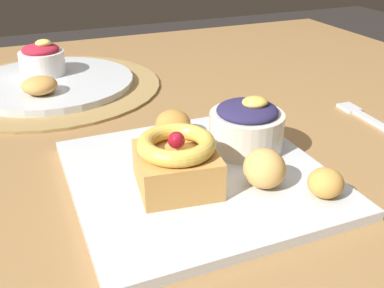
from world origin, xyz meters
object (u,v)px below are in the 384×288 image
(back_plate, at_px, (52,83))
(back_ramekin, at_px, (42,59))
(front_plate, at_px, (198,177))
(cake_slice, at_px, (177,162))
(fritter_back, at_px, (264,168))
(fritter_front, at_px, (326,183))
(fritter_middle, at_px, (173,124))
(back_pastry, at_px, (40,85))
(fork, at_px, (363,116))
(berry_ramekin, at_px, (247,126))

(back_plate, bearing_deg, back_ramekin, 101.89)
(front_plate, bearing_deg, back_ramekin, 106.30)
(cake_slice, xyz_separation_m, fritter_back, (0.09, -0.04, -0.01))
(fritter_front, xyz_separation_m, fritter_middle, (-0.10, 0.20, 0.00))
(back_plate, xyz_separation_m, back_ramekin, (-0.01, 0.04, 0.03))
(cake_slice, height_order, back_pastry, cake_slice)
(fritter_front, bearing_deg, fritter_back, 139.53)
(cake_slice, relative_size, back_pastry, 1.66)
(front_plate, distance_m, fritter_middle, 0.10)
(back_pastry, bearing_deg, fork, -29.10)
(cake_slice, xyz_separation_m, fritter_front, (0.14, -0.08, -0.01))
(front_plate, distance_m, fritter_back, 0.08)
(berry_ramekin, distance_m, fork, 0.24)
(cake_slice, relative_size, fritter_back, 1.99)
(fritter_front, height_order, fritter_middle, fritter_middle)
(fritter_front, distance_m, back_ramekin, 0.58)
(fork, bearing_deg, fritter_middle, 88.65)
(front_plate, bearing_deg, cake_slice, -151.37)
(back_plate, relative_size, fork, 2.34)
(back_plate, distance_m, back_ramekin, 0.05)
(fritter_front, relative_size, fritter_middle, 0.80)
(fritter_back, bearing_deg, fork, 26.60)
(fritter_back, bearing_deg, cake_slice, 157.98)
(back_plate, relative_size, back_pastry, 5.05)
(fritter_middle, bearing_deg, fritter_front, -62.90)
(berry_ramekin, height_order, fork, berry_ramekin)
(front_plate, height_order, fritter_back, fritter_back)
(back_plate, height_order, back_ramekin, back_ramekin)
(fritter_front, height_order, back_plate, fritter_front)
(back_plate, xyz_separation_m, back_pastry, (-0.03, -0.07, 0.02))
(cake_slice, height_order, back_plate, cake_slice)
(fritter_front, bearing_deg, cake_slice, 150.49)
(fritter_back, bearing_deg, fritter_middle, 108.11)
(front_plate, xyz_separation_m, back_ramekin, (-0.13, 0.44, 0.04))
(cake_slice, bearing_deg, fork, 15.04)
(fritter_middle, relative_size, fritter_back, 1.00)
(berry_ramekin, distance_m, fritter_back, 0.09)
(front_plate, height_order, back_ramekin, back_ramekin)
(fritter_front, distance_m, back_plate, 0.55)
(back_plate, bearing_deg, cake_slice, -78.39)
(berry_ramekin, relative_size, back_plate, 0.32)
(back_pastry, bearing_deg, front_plate, -66.30)
(back_ramekin, height_order, back_pastry, back_ramekin)
(fork, bearing_deg, berry_ramekin, 102.91)
(fritter_front, distance_m, fritter_middle, 0.22)
(cake_slice, height_order, fritter_middle, cake_slice)
(fritter_front, bearing_deg, back_pastry, 120.34)
(berry_ramekin, bearing_deg, back_ramekin, 117.44)
(fritter_back, xyz_separation_m, back_pastry, (-0.20, 0.39, -0.00))
(fritter_front, height_order, back_ramekin, back_ramekin)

